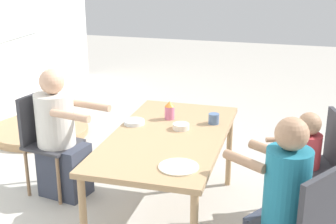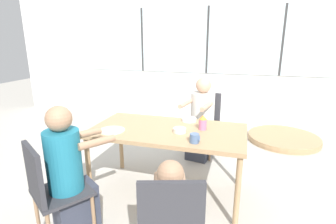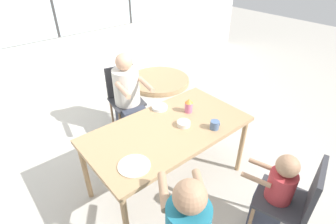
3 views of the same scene
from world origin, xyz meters
name	(u,v)px [view 1 (image 1 of 3)]	position (x,y,z in m)	size (l,w,h in m)	color
ground_plane	(168,220)	(0.00, 0.00, 0.00)	(16.00, 16.00, 0.00)	#B2ADA3
dining_table	(168,143)	(0.00, 0.00, 0.67)	(1.57, 0.83, 0.73)	tan
chair_for_woman_green_shirt	(44,134)	(0.22, 1.18, 0.53)	(0.47, 0.47, 0.88)	#333338
chair_for_man_blue_shirt	(303,224)	(-0.66, -1.00, 0.53)	(0.55, 0.55, 0.88)	#333338
chair_for_toddler	(323,157)	(0.35, -1.14, 0.53)	(0.50, 0.50, 0.88)	#333338
person_woman_green_shirt	(60,140)	(0.19, 1.01, 0.50)	(0.42, 0.64, 1.13)	#333847
person_man_blue_shirt	(280,213)	(-0.57, -0.86, 0.53)	(0.50, 0.56, 1.15)	#333847
person_toddler	(301,171)	(0.31, -0.99, 0.42)	(0.31, 0.43, 0.90)	#333847
coffee_mug	(214,119)	(0.33, -0.29, 0.78)	(0.09, 0.08, 0.08)	slate
sippy_cup	(170,110)	(0.34, 0.08, 0.81)	(0.08, 0.08, 0.15)	#CC668C
bowl_white_shallow	(181,126)	(0.14, -0.07, 0.76)	(0.13, 0.13, 0.04)	silver
bowl_cereal	(134,122)	(0.15, 0.32, 0.75)	(0.16, 0.16, 0.03)	silver
plate_tortillas	(179,167)	(-0.53, -0.22, 0.74)	(0.26, 0.26, 0.01)	beige
folded_table_stack	(40,130)	(1.41, 1.96, 0.05)	(1.13, 1.13, 0.09)	tan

